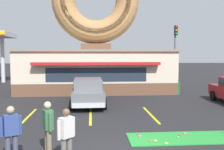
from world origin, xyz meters
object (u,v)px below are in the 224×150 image
pedestrian_clipboard_woman (11,132)px  pedestrian_hooded_kid (66,134)px  trash_bin (176,88)px  car_grey (88,91)px  golf_ball (178,137)px  traffic_light_pole (175,47)px  pedestrian_blue_sweater_man (48,126)px

pedestrian_clipboard_woman → pedestrian_hooded_kid: bearing=-9.7°
pedestrian_clipboard_woman → trash_bin: 14.55m
pedestrian_hooded_kid → trash_bin: (7.03, 12.01, -0.35)m
pedestrian_clipboard_woman → trash_bin: (8.57, 11.75, -0.38)m
pedestrian_hooded_kid → car_grey: bearing=86.7°
golf_ball → traffic_light_pole: size_ratio=0.01×
golf_ball → car_grey: (-3.31, 6.37, 0.82)m
pedestrian_blue_sweater_man → pedestrian_hooded_kid: bearing=-50.1°
pedestrian_clipboard_woman → traffic_light_pole: traffic_light_pole is taller
car_grey → pedestrian_hooded_kid: bearing=-93.3°
car_grey → trash_bin: (6.56, 3.72, -0.37)m
golf_ball → trash_bin: (3.25, 10.08, 0.45)m
pedestrian_clipboard_woman → car_grey: bearing=75.9°
golf_ball → trash_bin: 10.60m
car_grey → traffic_light_pole: bearing=48.6°
pedestrian_blue_sweater_man → pedestrian_hooded_kid: 0.96m
traffic_light_pole → pedestrian_hooded_kid: bearing=-116.3°
car_grey → pedestrian_hooded_kid: (-0.47, -8.30, -0.02)m
car_grey → pedestrian_blue_sweater_man: (-1.09, -7.56, 0.02)m
car_grey → pedestrian_hooded_kid: car_grey is taller
golf_ball → pedestrian_clipboard_woman: bearing=-162.6°
pedestrian_blue_sweater_man → pedestrian_hooded_kid: size_ratio=1.04×
pedestrian_hooded_kid → trash_bin: pedestrian_hooded_kid is taller
golf_ball → traffic_light_pole: traffic_light_pole is taller
pedestrian_hooded_kid → pedestrian_clipboard_woman: 1.56m
golf_ball → pedestrian_hooded_kid: bearing=-152.9°
golf_ball → car_grey: 7.22m
trash_bin → pedestrian_blue_sweater_man: bearing=-124.1°
pedestrian_blue_sweater_man → traffic_light_pole: bearing=61.1°
pedestrian_blue_sweater_man → pedestrian_clipboard_woman: pedestrian_blue_sweater_man is taller
golf_ball → pedestrian_clipboard_woman: pedestrian_clipboard_woman is taller
pedestrian_blue_sweater_man → trash_bin: (7.65, 11.28, -0.40)m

